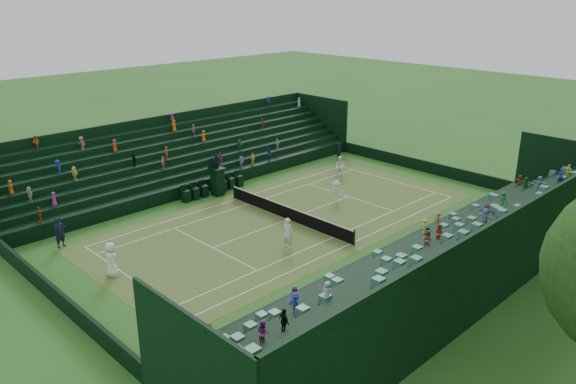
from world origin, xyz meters
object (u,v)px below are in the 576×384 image
player_near_west (111,259)px  player_far_west (340,167)px  tennis_net (288,212)px  player_near_east (288,233)px  umpire_chair (217,178)px  player_far_east (336,191)px

player_near_west → player_far_west: 22.13m
tennis_net → player_far_west: 10.19m
tennis_net → player_near_east: size_ratio=5.86×
umpire_chair → player_far_west: bearing=69.7°
player_near_east → player_far_west: 14.40m
player_near_west → umpire_chair: bearing=-43.9°
player_near_east → player_far_east: player_near_east is taller
umpire_chair → player_far_west: (3.67, 9.94, -0.46)m
tennis_net → umpire_chair: bearing=-176.8°
umpire_chair → player_far_west: umpire_chair is taller
tennis_net → player_near_east: 4.53m
player_far_west → tennis_net: bearing=-93.4°
player_near_west → player_near_east: size_ratio=0.99×
tennis_net → player_near_west: size_ratio=5.91×
tennis_net → player_near_west: (-0.97, -12.43, 0.46)m
umpire_chair → player_far_east: (7.25, 5.34, -0.55)m
player_near_west → player_near_east: 10.17m
tennis_net → player_near_east: player_near_east is taller
player_far_east → umpire_chair: bearing=177.8°
player_near_west → player_far_west: (-2.60, 21.97, -0.08)m
player_near_west → player_near_east: player_near_east is taller
player_near_east → player_far_east: (-3.21, 8.10, -0.18)m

